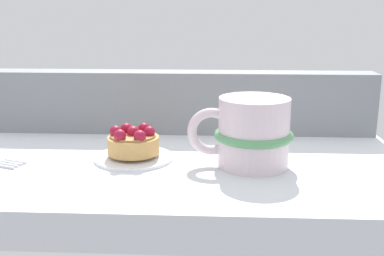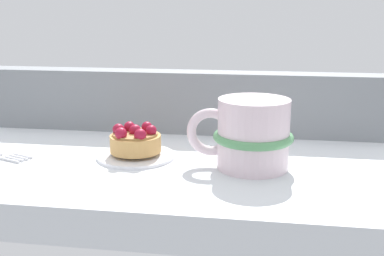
# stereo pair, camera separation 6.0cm
# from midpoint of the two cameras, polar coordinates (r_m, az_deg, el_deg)

# --- Properties ---
(ground_plane) EXTENTS (0.65, 0.34, 0.04)m
(ground_plane) POSITION_cam_midpoint_polar(r_m,az_deg,el_deg) (0.63, -6.63, -5.67)
(ground_plane) COLOR silver
(window_rail_back) EXTENTS (0.64, 0.05, 0.10)m
(window_rail_back) POSITION_cam_midpoint_polar(r_m,az_deg,el_deg) (0.76, -4.98, 3.13)
(window_rail_back) COLOR gray
(window_rail_back) RESTS_ON ground_plane
(dessert_plate) EXTENTS (0.10, 0.10, 0.01)m
(dessert_plate) POSITION_cam_midpoint_polar(r_m,az_deg,el_deg) (0.63, -9.78, -3.50)
(dessert_plate) COLOR white
(dessert_plate) RESTS_ON ground_plane
(raspberry_tart) EXTENTS (0.07, 0.07, 0.04)m
(raspberry_tart) POSITION_cam_midpoint_polar(r_m,az_deg,el_deg) (0.62, -9.88, -1.76)
(raspberry_tart) COLOR tan
(raspberry_tart) RESTS_ON dessert_plate
(coffee_mug) EXTENTS (0.13, 0.10, 0.09)m
(coffee_mug) POSITION_cam_midpoint_polar(r_m,az_deg,el_deg) (0.59, 4.29, -0.58)
(coffee_mug) COLOR silver
(coffee_mug) RESTS_ON ground_plane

